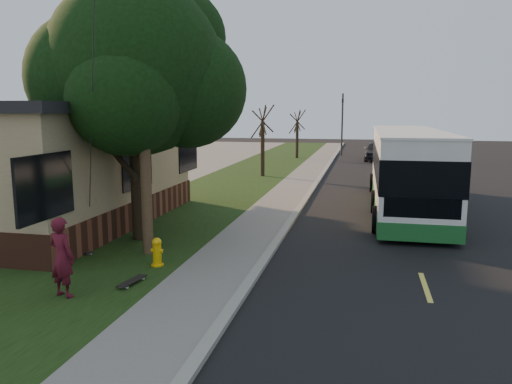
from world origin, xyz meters
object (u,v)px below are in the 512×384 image
leafy_tree (139,72)px  skateboard_main (132,281)px  bare_tree_far (297,135)px  skateboard_spare (83,251)px  utility_pole (142,87)px  skateboarder (62,257)px  bare_tree_near (263,142)px  transit_bus (407,168)px  fire_hydrant (157,252)px  distant_car (376,151)px  dumpster (102,181)px  traffic_signal (342,120)px

leafy_tree → skateboard_main: 6.65m
bare_tree_far → skateboard_spare: 29.52m
utility_pole → skateboarder: size_ratio=5.20×
bare_tree_near → transit_bus: size_ratio=0.36×
fire_hydrant → transit_bus: bearing=54.0°
skateboard_spare → distant_car: (8.56, 29.36, 0.65)m
skateboarder → skateboard_spare: bearing=-49.3°
skateboard_main → bare_tree_far: bearing=90.7°
dumpster → distant_car: (12.90, 20.51, 0.02)m
utility_pole → skateboard_spare: 4.87m
utility_pole → skateboarder: bearing=-96.6°
utility_pole → skateboard_main: 5.14m
skateboarder → utility_pole: bearing=-80.4°
skateboarder → skateboard_main: 1.69m
skateboard_main → distant_car: (6.09, 31.38, 0.64)m
dumpster → skateboard_spare: bearing=-63.9°
utility_pole → skateboard_main: (0.69, -2.40, -4.50)m
skateboard_main → leafy_tree: bearing=110.9°
fire_hydrant → skateboarder: size_ratio=0.42×
utility_pole → distant_car: utility_pole is taller
transit_bus → skateboard_spare: transit_bus is taller
skateboarder → skateboard_main: size_ratio=1.86×
skateboard_spare → distant_car: 30.59m
fire_hydrant → distant_car: 30.58m
distant_car → traffic_signal: bearing=128.0°
fire_hydrant → leafy_tree: (-1.57, 2.65, 4.73)m
transit_bus → distant_car: transit_bus is taller
fire_hydrant → distant_car: size_ratio=0.16×
bare_tree_near → skateboard_main: 19.53m
fire_hydrant → skateboard_main: 1.44m
bare_tree_far → skateboard_spare: bare_tree_far is taller
bare_tree_far → skateboarder: 32.46m
fire_hydrant → utility_pole: 4.37m
skateboarder → dumpster: 13.20m
dumpster → traffic_signal: bearing=68.0°
skateboard_spare → utility_pole: bearing=12.1°
fire_hydrant → skateboard_main: size_ratio=0.79×
fire_hydrant → traffic_signal: bearing=84.8°
skateboard_spare → fire_hydrant: bearing=-13.8°
skateboarder → dumpster: skateboarder is taller
utility_pole → transit_bus: 11.65m
transit_bus → skateboarder: transit_bus is taller
leafy_tree → dumpster: bearing=127.7°
leafy_tree → skateboarder: size_ratio=4.47×
skateboarder → distant_car: size_ratio=0.38×
leafy_tree → bare_tree_far: bearing=87.5°
skateboard_main → dumpster: bearing=122.1°
skateboard_main → dumpster: (-6.81, 10.87, 0.62)m
leafy_tree → skateboard_main: leafy_tree is taller
skateboard_main → traffic_signal: bearing=85.0°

